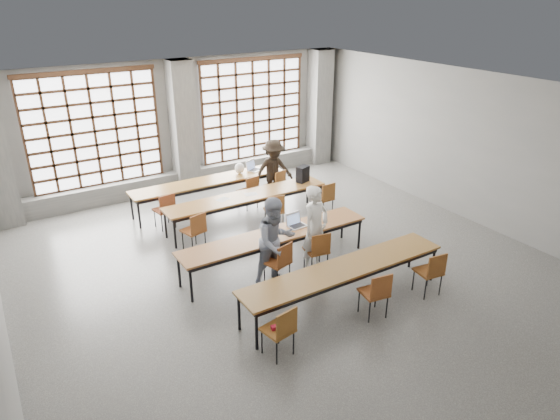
# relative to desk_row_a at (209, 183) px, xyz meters

# --- Properties ---
(floor) EXTENTS (11.00, 11.00, 0.00)m
(floor) POSITION_rel_desk_row_a_xyz_m (0.03, -3.64, -0.66)
(floor) COLOR #4A4A47
(floor) RESTS_ON ground
(ceiling) EXTENTS (11.00, 11.00, 0.00)m
(ceiling) POSITION_rel_desk_row_a_xyz_m (0.03, -3.64, 2.84)
(ceiling) COLOR silver
(ceiling) RESTS_ON floor
(wall_back) EXTENTS (10.00, 0.00, 10.00)m
(wall_back) POSITION_rel_desk_row_a_xyz_m (0.03, 1.86, 1.09)
(wall_back) COLOR slate
(wall_back) RESTS_ON floor
(wall_right) EXTENTS (0.00, 11.00, 11.00)m
(wall_right) POSITION_rel_desk_row_a_xyz_m (5.03, -3.64, 1.09)
(wall_right) COLOR slate
(wall_right) RESTS_ON floor
(column_mid) EXTENTS (0.60, 0.55, 3.50)m
(column_mid) POSITION_rel_desk_row_a_xyz_m (0.03, 1.58, 1.09)
(column_mid) COLOR #555552
(column_mid) RESTS_ON floor
(column_right) EXTENTS (0.60, 0.55, 3.50)m
(column_right) POSITION_rel_desk_row_a_xyz_m (4.53, 1.58, 1.09)
(column_right) COLOR #555552
(column_right) RESTS_ON floor
(window_left) EXTENTS (3.32, 0.12, 3.00)m
(window_left) POSITION_rel_desk_row_a_xyz_m (-2.22, 1.78, 1.24)
(window_left) COLOR white
(window_left) RESTS_ON wall_back
(window_right) EXTENTS (3.32, 0.12, 3.00)m
(window_right) POSITION_rel_desk_row_a_xyz_m (2.28, 1.78, 1.24)
(window_right) COLOR white
(window_right) RESTS_ON wall_back
(sill_ledge) EXTENTS (9.80, 0.35, 0.50)m
(sill_ledge) POSITION_rel_desk_row_a_xyz_m (0.03, 1.66, -0.41)
(sill_ledge) COLOR #555552
(sill_ledge) RESTS_ON floor
(desk_row_a) EXTENTS (4.00, 0.70, 0.73)m
(desk_row_a) POSITION_rel_desk_row_a_xyz_m (0.00, 0.00, 0.00)
(desk_row_a) COLOR brown
(desk_row_a) RESTS_ON floor
(desk_row_b) EXTENTS (4.00, 0.70, 0.73)m
(desk_row_b) POSITION_rel_desk_row_a_xyz_m (0.35, -1.37, 0.00)
(desk_row_b) COLOR brown
(desk_row_b) RESTS_ON floor
(desk_row_c) EXTENTS (4.00, 0.70, 0.73)m
(desk_row_c) POSITION_rel_desk_row_a_xyz_m (-0.14, -3.45, 0.00)
(desk_row_c) COLOR brown
(desk_row_c) RESTS_ON floor
(desk_row_d) EXTENTS (4.00, 0.70, 0.73)m
(desk_row_d) POSITION_rel_desk_row_a_xyz_m (0.21, -5.18, 0.00)
(desk_row_d) COLOR brown
(desk_row_d) RESTS_ON floor
(chair_back_left) EXTENTS (0.48, 0.48, 0.88)m
(chair_back_left) POSITION_rel_desk_row_a_xyz_m (-1.39, -0.63, -0.13)
(chair_back_left) COLOR maroon
(chair_back_left) RESTS_ON floor
(chair_back_mid) EXTENTS (0.49, 0.49, 0.88)m
(chair_back_mid) POSITION_rel_desk_row_a_xyz_m (0.81, -0.63, -0.13)
(chair_back_mid) COLOR brown
(chair_back_mid) RESTS_ON floor
(chair_back_right) EXTENTS (0.53, 0.53, 0.88)m
(chair_back_right) POSITION_rel_desk_row_a_xyz_m (1.62, -0.63, -0.13)
(chair_back_right) COLOR brown
(chair_back_right) RESTS_ON floor
(chair_mid_left) EXTENTS (0.51, 0.51, 0.88)m
(chair_mid_left) POSITION_rel_desk_row_a_xyz_m (-1.23, -2.00, -0.13)
(chair_mid_left) COLOR brown
(chair_mid_left) RESTS_ON floor
(chair_mid_centre) EXTENTS (0.52, 0.52, 0.88)m
(chair_mid_centre) POSITION_rel_desk_row_a_xyz_m (0.73, -2.00, -0.13)
(chair_mid_centre) COLOR brown
(chair_mid_centre) RESTS_ON floor
(chair_mid_right) EXTENTS (0.44, 0.45, 0.88)m
(chair_mid_right) POSITION_rel_desk_row_a_xyz_m (2.15, -2.00, -0.13)
(chair_mid_right) COLOR brown
(chair_mid_right) RESTS_ON floor
(chair_front_left) EXTENTS (0.52, 0.52, 0.88)m
(chair_front_left) POSITION_rel_desk_row_a_xyz_m (-0.42, -4.08, -0.13)
(chair_front_left) COLOR brown
(chair_front_left) RESTS_ON floor
(chair_front_right) EXTENTS (0.48, 0.49, 0.88)m
(chair_front_right) POSITION_rel_desk_row_a_xyz_m (0.45, -4.08, -0.13)
(chair_front_right) COLOR brown
(chair_front_right) RESTS_ON floor
(chair_near_left) EXTENTS (0.49, 0.49, 0.88)m
(chair_near_left) POSITION_rel_desk_row_a_xyz_m (-1.47, -5.81, -0.13)
(chair_near_left) COLOR brown
(chair_near_left) RESTS_ON floor
(chair_near_mid) EXTENTS (0.48, 0.48, 0.88)m
(chair_near_mid) POSITION_rel_desk_row_a_xyz_m (0.40, -5.81, -0.13)
(chair_near_mid) COLOR brown
(chair_near_mid) RESTS_ON floor
(chair_near_right) EXTENTS (0.47, 0.47, 0.88)m
(chair_near_right) POSITION_rel_desk_row_a_xyz_m (1.70, -5.81, -0.13)
(chair_near_right) COLOR brown
(chair_near_right) RESTS_ON floor
(student_male) EXTENTS (0.74, 0.59, 1.77)m
(student_male) POSITION_rel_desk_row_a_xyz_m (0.46, -3.95, 0.22)
(student_male) COLOR silver
(student_male) RESTS_ON floor
(student_female) EXTENTS (0.86, 0.69, 1.72)m
(student_female) POSITION_rel_desk_row_a_xyz_m (-0.44, -3.95, 0.20)
(student_female) COLOR #19264C
(student_female) RESTS_ON floor
(student_back) EXTENTS (1.12, 0.70, 1.66)m
(student_back) POSITION_rel_desk_row_a_xyz_m (1.60, -0.50, 0.16)
(student_back) COLOR black
(student_back) RESTS_ON floor
(laptop_front) EXTENTS (0.38, 0.33, 0.26)m
(laptop_front) POSITION_rel_desk_row_a_xyz_m (0.41, -3.34, 0.13)
(laptop_front) COLOR #B8B8BD
(laptop_front) RESTS_ON desk_row_c
(laptop_back) EXTENTS (0.45, 0.43, 0.26)m
(laptop_back) POSITION_rel_desk_row_a_xyz_m (1.32, 0.10, 0.13)
(laptop_back) COLOR silver
(laptop_back) RESTS_ON desk_row_a
(mouse) EXTENTS (0.11, 0.08, 0.04)m
(mouse) POSITION_rel_desk_row_a_xyz_m (0.81, -3.47, 0.08)
(mouse) COLOR white
(mouse) RESTS_ON desk_row_c
(green_box) EXTENTS (0.26, 0.13, 0.09)m
(green_box) POSITION_rel_desk_row_a_xyz_m (-0.19, -3.37, 0.11)
(green_box) COLOR green
(green_box) RESTS_ON desk_row_c
(phone) EXTENTS (0.14, 0.09, 0.01)m
(phone) POSITION_rel_desk_row_a_xyz_m (0.04, -3.55, 0.07)
(phone) COLOR black
(phone) RESTS_ON desk_row_c
(paper_sheet_a) EXTENTS (0.35, 0.30, 0.00)m
(paper_sheet_a) POSITION_rel_desk_row_a_xyz_m (-0.25, -1.32, 0.07)
(paper_sheet_a) COLOR silver
(paper_sheet_a) RESTS_ON desk_row_b
(paper_sheet_c) EXTENTS (0.34, 0.27, 0.00)m
(paper_sheet_c) POSITION_rel_desk_row_a_xyz_m (0.45, -1.37, 0.07)
(paper_sheet_c) COLOR silver
(paper_sheet_c) RESTS_ON desk_row_b
(backpack) EXTENTS (0.37, 0.29, 0.40)m
(backpack) POSITION_rel_desk_row_a_xyz_m (1.95, -1.32, 0.27)
(backpack) COLOR black
(backpack) RESTS_ON desk_row_b
(plastic_bag) EXTENTS (0.28, 0.23, 0.29)m
(plastic_bag) POSITION_rel_desk_row_a_xyz_m (0.90, 0.05, 0.21)
(plastic_bag) COLOR white
(plastic_bag) RESTS_ON desk_row_a
(red_pouch) EXTENTS (0.21, 0.12, 0.06)m
(red_pouch) POSITION_rel_desk_row_a_xyz_m (-1.49, -5.73, -0.16)
(red_pouch) COLOR maroon
(red_pouch) RESTS_ON chair_near_left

